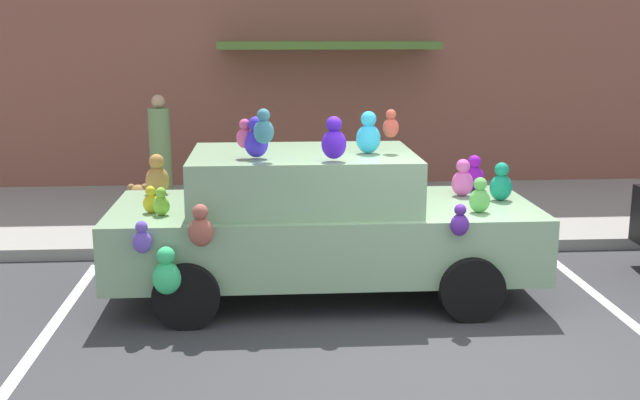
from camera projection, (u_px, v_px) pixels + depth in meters
ground_plane at (447, 350)px, 6.85m from camera, size 60.00×60.00×0.00m
sidewalk at (372, 212)px, 11.71m from camera, size 24.00×4.00×0.15m
storefront_building at (357, 6)px, 13.12m from camera, size 24.00×1.25×6.40m
parking_stripe_front at (609, 305)px, 7.96m from camera, size 0.12×3.60×0.01m
parking_stripe_rear at (58, 319)px, 7.58m from camera, size 0.12×3.60×0.01m
plush_covered_car at (319, 221)px, 8.16m from camera, size 4.44×2.11×2.06m
teddy_bear_on_sidewalk at (139, 211)px, 10.14m from camera, size 0.35×0.29×0.67m
pedestrian_near_shopfront at (160, 154)px, 11.82m from camera, size 0.33×0.33×1.69m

